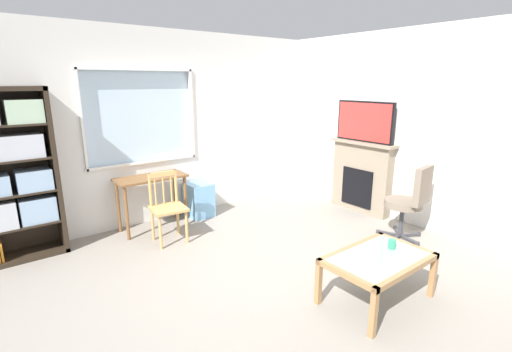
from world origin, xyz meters
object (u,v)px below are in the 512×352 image
plastic_drawer_unit (199,200)px  tv (365,122)px  wooden_chair (167,207)px  sippy_cup (392,244)px  fireplace (361,176)px  bookshelf (11,172)px  desk_under_window (151,186)px  coffee_table (378,263)px  office_chair (410,199)px

plastic_drawer_unit → tv: size_ratio=0.53×
plastic_drawer_unit → wooden_chair: bearing=-143.5°
sippy_cup → fireplace: bearing=43.6°
bookshelf → sippy_cup: bookshelf is taller
bookshelf → desk_under_window: bookshelf is taller
fireplace → coffee_table: bearing=-139.8°
coffee_table → desk_under_window: bearing=107.9°
tv → bookshelf: bearing=162.3°
wooden_chair → sippy_cup: bearing=-63.4°
desk_under_window → fireplace: bearing=-24.3°
coffee_table → office_chair: bearing=20.5°
bookshelf → wooden_chair: size_ratio=2.19×
bookshelf → tv: (4.45, -1.42, 0.39)m
office_chair → sippy_cup: (-1.26, -0.54, -0.06)m
coffee_table → sippy_cup: 0.27m
bookshelf → plastic_drawer_unit: 2.44m
wooden_chair → sippy_cup: size_ratio=10.00×
wooden_chair → desk_under_window: bearing=88.9°
plastic_drawer_unit → sippy_cup: bearing=-81.4°
fireplace → office_chair: bearing=-112.2°
fireplace → sippy_cup: size_ratio=12.42×
desk_under_window → wooden_chair: (-0.01, -0.51, -0.16)m
coffee_table → wooden_chair: bearing=111.6°
bookshelf → office_chair: bearing=-31.9°
wooden_chair → office_chair: 3.11m
bookshelf → office_chair: 4.77m
bookshelf → coffee_table: size_ratio=1.97×
plastic_drawer_unit → coffee_table: plastic_drawer_unit is taller
plastic_drawer_unit → fireplace: bearing=-32.3°
desk_under_window → wooden_chair: size_ratio=1.04×
bookshelf → desk_under_window: bearing=-3.9°
bookshelf → desk_under_window: 1.62m
bookshelf → coffee_table: (2.52, -3.07, -0.65)m
coffee_table → sippy_cup: (0.24, 0.02, 0.11)m
desk_under_window → office_chair: 3.44m
bookshelf → wooden_chair: (1.55, -0.62, -0.57)m
tv → sippy_cup: 2.52m
office_chair → desk_under_window: bearing=135.8°
desk_under_window → tv: bearing=-24.4°
desk_under_window → coffee_table: bearing=-72.1°
desk_under_window → sippy_cup: bearing=-67.7°
fireplace → coffee_table: 2.56m
desk_under_window → fireplace: 3.19m
plastic_drawer_unit → sippy_cup: (0.45, -2.99, 0.24)m
bookshelf → office_chair: size_ratio=1.97×
wooden_chair → sippy_cup: wooden_chair is taller
office_chair → sippy_cup: 1.37m
desk_under_window → tv: tv is taller
bookshelf → tv: size_ratio=2.01×
fireplace → coffee_table: fireplace is taller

